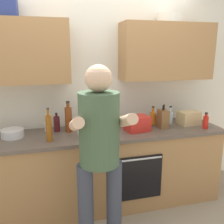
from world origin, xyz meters
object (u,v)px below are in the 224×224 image
(bottle_syrup, at_px, (49,128))
(bottle_vinegar, at_px, (69,119))
(bottle_hotsauce, at_px, (206,122))
(bottle_wine, at_px, (57,124))
(grocery_bag_produce, at_px, (91,129))
(bottle_water, at_px, (170,117))
(cup_ceramic, at_px, (158,119))
(cup_coffee, at_px, (48,127))
(grocery_bag_bread, at_px, (189,118))
(grocery_bag_crisps, at_px, (137,123))
(cup_tea, at_px, (118,121))
(bottle_juice, at_px, (153,118))
(knife_block, at_px, (163,119))
(person_standing, at_px, (99,147))
(mixing_bowl, at_px, (13,133))

(bottle_syrup, bearing_deg, bottle_vinegar, 50.07)
(bottle_hotsauce, height_order, bottle_wine, bottle_wine)
(bottle_vinegar, bearing_deg, grocery_bag_produce, -41.94)
(bottle_vinegar, distance_m, bottle_water, 1.25)
(cup_ceramic, height_order, cup_coffee, cup_coffee)
(bottle_wine, xyz_separation_m, cup_ceramic, (1.26, 0.05, -0.04))
(grocery_bag_bread, distance_m, grocery_bag_produce, 1.25)
(bottle_syrup, height_order, bottle_wine, bottle_syrup)
(bottle_hotsauce, relative_size, grocery_bag_crisps, 0.75)
(bottle_syrup, distance_m, cup_ceramic, 1.40)
(cup_tea, bearing_deg, bottle_wine, -177.32)
(bottle_hotsauce, relative_size, bottle_wine, 0.89)
(grocery_bag_bread, bearing_deg, bottle_wine, 175.24)
(bottle_hotsauce, height_order, cup_coffee, bottle_hotsauce)
(bottle_juice, xyz_separation_m, bottle_water, (0.22, -0.02, 0.00))
(bottle_syrup, height_order, bottle_water, bottle_syrup)
(bottle_water, xyz_separation_m, knife_block, (-0.16, -0.12, 0.02))
(grocery_bag_produce, bearing_deg, bottle_vinegar, 138.06)
(cup_ceramic, xyz_separation_m, grocery_bag_crisps, (-0.38, -0.26, 0.04))
(bottle_vinegar, relative_size, grocery_bag_produce, 1.40)
(cup_tea, bearing_deg, cup_coffee, 179.37)
(bottle_wine, bearing_deg, cup_ceramic, 2.49)
(bottle_juice, xyz_separation_m, cup_tea, (-0.43, 0.06, -0.03))
(bottle_juice, height_order, cup_tea, bottle_juice)
(grocery_bag_crisps, bearing_deg, cup_coffee, 165.86)
(bottle_vinegar, xyz_separation_m, bottle_wine, (-0.13, 0.04, -0.06))
(grocery_bag_bread, bearing_deg, grocery_bag_crisps, -174.17)
(bottle_water, bearing_deg, bottle_syrup, -170.19)
(cup_ceramic, distance_m, grocery_bag_bread, 0.38)
(bottle_juice, xyz_separation_m, bottle_wine, (-1.15, 0.03, 0.01))
(bottle_hotsauce, bearing_deg, cup_ceramic, 137.74)
(knife_block, bearing_deg, bottle_vinegar, 173.29)
(cup_coffee, bearing_deg, cup_ceramic, 0.50)
(bottle_wine, bearing_deg, bottle_syrup, -106.13)
(person_standing, xyz_separation_m, grocery_bag_bread, (1.27, 0.68, -0.01))
(cup_coffee, distance_m, mixing_bowl, 0.38)
(knife_block, relative_size, grocery_bag_crisps, 1.07)
(cup_tea, bearing_deg, grocery_bag_produce, -144.60)
(grocery_bag_bread, bearing_deg, bottle_syrup, -174.24)
(bottle_hotsauce, distance_m, grocery_bag_produce, 1.34)
(grocery_bag_bread, bearing_deg, knife_block, -173.98)
(person_standing, distance_m, cup_coffee, 0.95)
(bottle_hotsauce, xyz_separation_m, cup_ceramic, (-0.42, 0.38, -0.03))
(bottle_vinegar, distance_m, bottle_hotsauce, 1.58)
(cup_tea, bearing_deg, person_standing, -115.64)
(cup_coffee, distance_m, grocery_bag_crisps, 1.01)
(grocery_bag_crisps, bearing_deg, bottle_water, 17.58)
(bottle_wine, relative_size, grocery_bag_produce, 0.86)
(cup_coffee, bearing_deg, mixing_bowl, -162.18)
(bottle_syrup, distance_m, grocery_bag_produce, 0.44)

